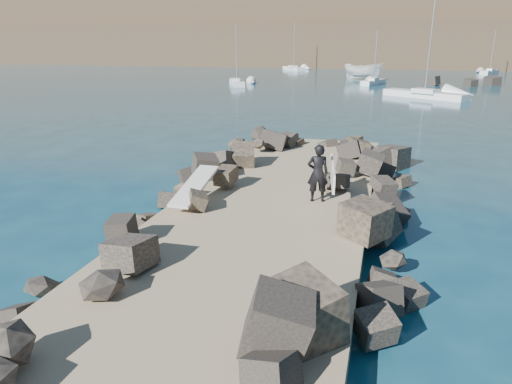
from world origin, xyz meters
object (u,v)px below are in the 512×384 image
sailboat_d (490,72)px  surfboard_resting (195,189)px  boat_imported (363,71)px  surfer_with_board (320,173)px

sailboat_d → surfboard_resting: bearing=-105.9°
boat_imported → surfboard_resting: bearing=-157.3°
surfboard_resting → boat_imported: boat_imported is taller
surfboard_resting → sailboat_d: 84.49m
boat_imported → sailboat_d: size_ratio=0.84×
surfboard_resting → boat_imported: (1.64, 61.55, 0.20)m
boat_imported → surfer_with_board: (2.08, -60.36, 0.28)m
sailboat_d → surfer_with_board: bearing=-103.6°
boat_imported → sailboat_d: 29.14m
surfer_with_board → surfboard_resting: bearing=-162.3°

